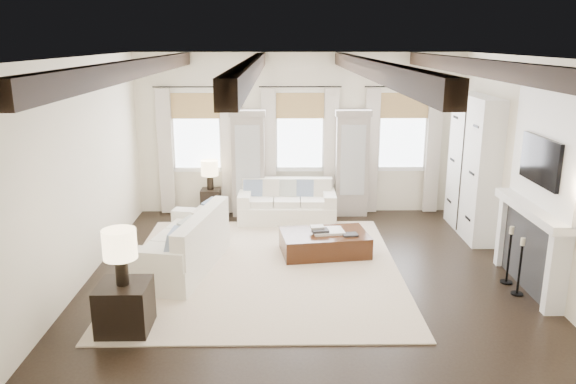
{
  "coord_description": "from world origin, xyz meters",
  "views": [
    {
      "loc": [
        -0.4,
        -7.37,
        3.43
      ],
      "look_at": [
        -0.28,
        1.01,
        1.15
      ],
      "focal_mm": 35.0,
      "sensor_mm": 36.0,
      "label": 1
    }
  ],
  "objects_px": {
    "ottoman": "(324,243)",
    "side_table_front": "(125,307)",
    "sofa_back": "(287,205)",
    "sofa_left": "(184,247)",
    "side_table_back": "(211,203)"
  },
  "relations": [
    {
      "from": "sofa_left",
      "to": "side_table_back",
      "type": "bearing_deg",
      "value": 88.05
    },
    {
      "from": "sofa_back",
      "to": "side_table_back",
      "type": "xyz_separation_m",
      "value": [
        -1.52,
        0.28,
        -0.04
      ]
    },
    {
      "from": "ottoman",
      "to": "side_table_front",
      "type": "relative_size",
      "value": 2.29
    },
    {
      "from": "ottoman",
      "to": "sofa_back",
      "type": "bearing_deg",
      "value": 100.52
    },
    {
      "from": "sofa_left",
      "to": "ottoman",
      "type": "bearing_deg",
      "value": 15.57
    },
    {
      "from": "sofa_back",
      "to": "ottoman",
      "type": "bearing_deg",
      "value": -71.71
    },
    {
      "from": "sofa_left",
      "to": "ottoman",
      "type": "distance_m",
      "value": 2.29
    },
    {
      "from": "side_table_front",
      "to": "sofa_back",
      "type": "bearing_deg",
      "value": 64.75
    },
    {
      "from": "sofa_back",
      "to": "ottoman",
      "type": "xyz_separation_m",
      "value": [
        0.59,
        -1.79,
        -0.14
      ]
    },
    {
      "from": "sofa_left",
      "to": "ottoman",
      "type": "relative_size",
      "value": 1.63
    },
    {
      "from": "sofa_back",
      "to": "side_table_front",
      "type": "height_order",
      "value": "sofa_back"
    },
    {
      "from": "side_table_back",
      "to": "sofa_left",
      "type": "bearing_deg",
      "value": -91.95
    },
    {
      "from": "sofa_back",
      "to": "side_table_front",
      "type": "xyz_separation_m",
      "value": [
        -2.02,
        -4.28,
        -0.02
      ]
    },
    {
      "from": "side_table_front",
      "to": "ottoman",
      "type": "bearing_deg",
      "value": 43.6
    },
    {
      "from": "ottoman",
      "to": "side_table_back",
      "type": "xyz_separation_m",
      "value": [
        -2.11,
        2.07,
        0.1
      ]
    }
  ]
}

